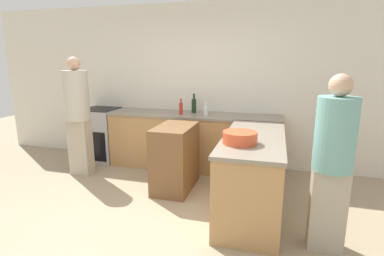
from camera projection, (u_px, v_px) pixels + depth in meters
name	position (u px, v px, depth m)	size (l,w,h in m)	color
ground_plane	(145.00, 228.00, 3.24)	(14.00, 14.00, 0.00)	tan
wall_back	(199.00, 86.00, 5.11)	(8.00, 0.06, 2.70)	silver
counter_back	(193.00, 141.00, 4.98)	(2.82, 0.67, 0.92)	tan
counter_peninsula	(253.00, 173.00, 3.57)	(0.69, 1.79, 0.92)	tan
range_oven	(102.00, 134.00, 5.44)	(0.64, 0.65, 0.93)	#ADADB2
island_table	(175.00, 158.00, 4.17)	(0.48, 0.81, 0.90)	brown
mixing_bowl	(240.00, 138.00, 3.14)	(0.36, 0.36, 0.13)	#DB512D
wine_bottle_dark	(194.00, 105.00, 4.95)	(0.08, 0.08, 0.32)	black
vinegar_bottle_clear	(206.00, 110.00, 4.71)	(0.08, 0.08, 0.24)	silver
hot_sauce_bottle	(181.00, 108.00, 4.82)	(0.06, 0.06, 0.25)	red
person_by_range	(78.00, 113.00, 4.58)	(0.37, 0.37, 1.83)	#ADA38E
person_at_peninsula	(333.00, 159.00, 2.72)	(0.35, 0.35, 1.67)	#ADA38E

